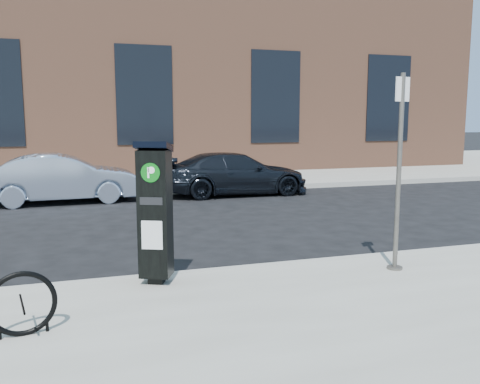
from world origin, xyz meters
name	(u,v)px	position (x,y,z in m)	size (l,w,h in m)	color
ground	(255,275)	(0.00, 0.00, 0.00)	(120.00, 120.00, 0.00)	black
sidewalk_far	(140,172)	(0.00, 14.00, 0.07)	(60.00, 12.00, 0.15)	gray
curb_near	(255,271)	(0.00, -0.02, 0.07)	(60.00, 0.12, 0.16)	#9E9B93
curb_far	(164,192)	(0.00, 8.02, 0.07)	(60.00, 0.12, 0.16)	#9E9B93
building	(130,74)	(0.00, 17.00, 4.15)	(28.00, 10.05, 8.25)	brown
parking_kiosk	(155,211)	(-1.43, -0.35, 1.06)	(0.52, 0.49, 1.77)	black
sign_pole	(399,174)	(1.76, -0.74, 1.45)	(0.23, 0.21, 2.62)	#4C4743
bike_rack	(22,304)	(-2.85, -1.54, 0.46)	(0.63, 0.16, 0.63)	black
car_silver	(63,178)	(-2.74, 7.40, 0.64)	(1.35, 3.87, 1.28)	#97A6C1
car_dark	(236,174)	(1.99, 7.40, 0.61)	(1.70, 4.19, 1.22)	black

